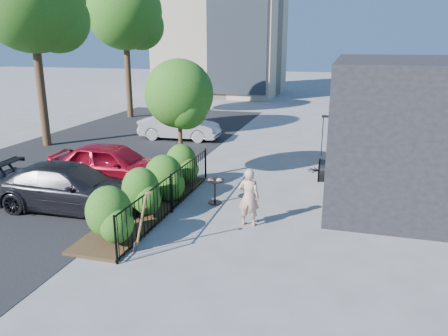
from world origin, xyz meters
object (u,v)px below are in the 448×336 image
(woman, at_px, (249,197))
(shovel, at_px, (140,225))
(car_silver, at_px, (179,126))
(cafe_table, at_px, (215,187))
(street_tree_far, at_px, (125,16))
(car_red, at_px, (112,164))
(patio_tree, at_px, (181,98))
(car_darkgrey, at_px, (70,187))
(street_tree_near, at_px, (32,6))

(woman, xyz_separation_m, shovel, (-1.95, -2.09, -0.10))
(woman, height_order, car_silver, woman)
(cafe_table, bearing_deg, car_silver, 117.88)
(street_tree_far, bearing_deg, car_red, -65.05)
(patio_tree, height_order, cafe_table, patio_tree)
(shovel, distance_m, car_darkgrey, 3.57)
(street_tree_far, distance_m, car_silver, 9.03)
(car_red, bearing_deg, shovel, -145.79)
(cafe_table, bearing_deg, shovel, -101.56)
(shovel, xyz_separation_m, car_red, (-3.00, 4.08, 0.05))
(patio_tree, xyz_separation_m, woman, (2.93, -3.01, -2.02))
(street_tree_far, distance_m, car_red, 14.45)
(patio_tree, bearing_deg, car_silver, 112.21)
(patio_tree, xyz_separation_m, street_tree_far, (-7.70, 11.20, 3.15))
(patio_tree, distance_m, street_tree_near, 8.92)
(car_red, xyz_separation_m, car_silver, (-0.46, 7.08, -0.07))
(street_tree_near, relative_size, cafe_table, 10.93)
(street_tree_near, xyz_separation_m, shovel, (8.68, -8.30, -5.27))
(car_red, relative_size, car_silver, 1.07)
(car_silver, bearing_deg, woman, -151.64)
(cafe_table, distance_m, shovel, 3.42)
(street_tree_near, bearing_deg, street_tree_far, 90.00)
(patio_tree, distance_m, cafe_table, 3.32)
(patio_tree, relative_size, car_silver, 1.03)
(street_tree_near, xyz_separation_m, car_darkgrey, (5.63, -6.44, -5.29))
(car_silver, bearing_deg, cafe_table, -154.54)
(cafe_table, height_order, shovel, shovel)
(street_tree_far, relative_size, cafe_table, 10.93)
(street_tree_near, bearing_deg, woman, -30.30)
(street_tree_near, height_order, street_tree_far, same)
(street_tree_far, bearing_deg, car_silver, -44.50)
(street_tree_near, bearing_deg, shovel, -43.73)
(patio_tree, height_order, woman, patio_tree)
(woman, relative_size, car_silver, 0.39)
(car_red, bearing_deg, car_darkgrey, 176.49)
(street_tree_near, height_order, cafe_table, street_tree_near)
(car_silver, bearing_deg, car_darkgrey, -179.95)
(woman, bearing_deg, street_tree_far, -55.36)
(shovel, relative_size, car_silver, 0.39)
(cafe_table, height_order, car_silver, car_silver)
(street_tree_near, relative_size, car_silver, 2.17)
(patio_tree, xyz_separation_m, car_darkgrey, (-2.07, -3.24, -2.13))
(cafe_table, bearing_deg, car_red, 168.65)
(car_silver, bearing_deg, street_tree_near, 116.33)
(patio_tree, distance_m, shovel, 5.61)
(street_tree_far, xyz_separation_m, car_silver, (5.22, -5.13, -5.29))
(woman, relative_size, shovel, 1.01)
(woman, bearing_deg, car_silver, -61.38)
(cafe_table, relative_size, car_silver, 0.20)
(patio_tree, distance_m, car_red, 3.06)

